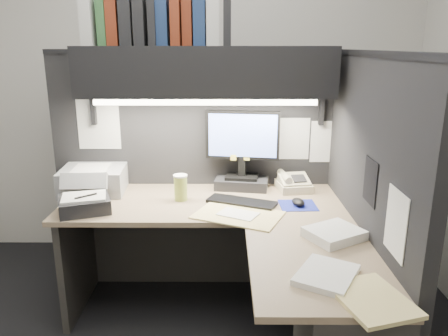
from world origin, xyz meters
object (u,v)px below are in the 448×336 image
at_px(telephone, 294,184).
at_px(monitor, 242,158).
at_px(coffee_cup, 181,188).
at_px(printer, 94,180).
at_px(keyboard, 242,202).
at_px(notebook_stack, 85,205).
at_px(desk, 261,292).
at_px(overhead_shelf, 206,71).

bearing_deg(telephone, monitor, 164.30).
xyz_separation_m(coffee_cup, printer, (-0.58, 0.16, 0.00)).
bearing_deg(monitor, keyboard, -83.89).
height_order(monitor, notebook_stack, monitor).
bearing_deg(telephone, desk, -117.96).
bearing_deg(notebook_stack, coffee_cup, 20.20).
relative_size(overhead_shelf, telephone, 7.19).
bearing_deg(notebook_stack, overhead_shelf, 28.07).
bearing_deg(keyboard, desk, -58.53).
bearing_deg(monitor, printer, -167.19).
relative_size(telephone, printer, 0.54).
distance_m(keyboard, printer, 0.99).
xyz_separation_m(desk, overhead_shelf, (-0.30, 0.75, 1.06)).
distance_m(coffee_cup, printer, 0.60).
xyz_separation_m(keyboard, notebook_stack, (-0.91, -0.13, 0.03)).
bearing_deg(notebook_stack, monitor, 25.31).
bearing_deg(keyboard, printer, -170.87).
bearing_deg(keyboard, telephone, 58.92).
xyz_separation_m(desk, telephone, (0.27, 0.78, 0.33)).
relative_size(desk, keyboard, 4.08).
relative_size(monitor, printer, 1.31).
height_order(desk, keyboard, keyboard).
height_order(keyboard, notebook_stack, notebook_stack).
height_order(overhead_shelf, notebook_stack, overhead_shelf).
xyz_separation_m(printer, notebook_stack, (0.05, -0.36, -0.04)).
relative_size(overhead_shelf, monitor, 2.98).
bearing_deg(printer, monitor, 0.64).
xyz_separation_m(telephone, coffee_cup, (-0.73, -0.20, 0.03)).
bearing_deg(coffee_cup, notebook_stack, -159.80).
relative_size(desk, telephone, 7.88).
relative_size(overhead_shelf, notebook_stack, 5.58).
distance_m(desk, monitor, 0.96).
relative_size(desk, overhead_shelf, 1.10).
bearing_deg(keyboard, monitor, 110.25).
distance_m(telephone, coffee_cup, 0.75).
distance_m(coffee_cup, notebook_stack, 0.57).
xyz_separation_m(desk, printer, (-1.04, 0.74, 0.37)).
xyz_separation_m(overhead_shelf, monitor, (0.23, 0.07, -0.56)).
distance_m(desk, coffee_cup, 0.82).
height_order(monitor, printer, monitor).
height_order(desk, printer, printer).
relative_size(desk, notebook_stack, 6.12).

